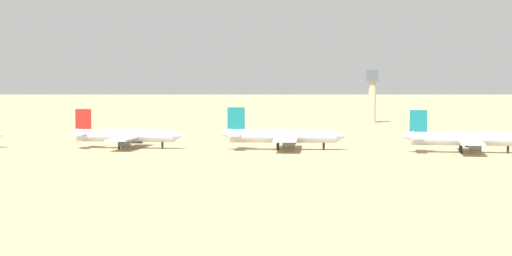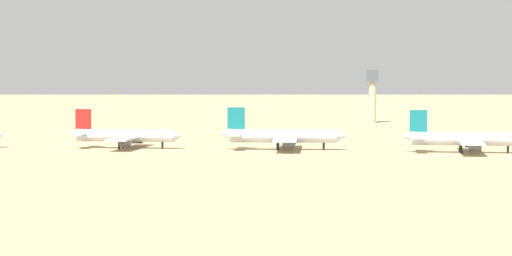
% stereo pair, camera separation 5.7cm
% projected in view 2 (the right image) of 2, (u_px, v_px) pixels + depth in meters
% --- Properties ---
extents(ground, '(4000.00, 4000.00, 0.00)m').
position_uv_depth(ground, '(279.00, 157.00, 252.69)').
color(ground, tan).
extents(ridge_far_west, '(390.19, 260.70, 91.07)m').
position_uv_depth(ridge_far_west, '(0.00, 58.00, 1491.11)').
color(ridge_far_west, gray).
rests_on(ridge_far_west, ground).
extents(ridge_west, '(244.77, 166.64, 127.63)m').
position_uv_depth(ridge_west, '(196.00, 44.00, 1349.14)').
color(ridge_west, gray).
rests_on(ridge_west, ground).
extents(ridge_center, '(389.70, 260.63, 82.78)m').
position_uv_depth(ridge_center, '(342.00, 60.00, 1389.19)').
color(ridge_center, slate).
rests_on(ridge_center, ground).
extents(parked_jet_red_3, '(34.46, 28.80, 11.42)m').
position_uv_depth(parked_jet_red_3, '(124.00, 136.00, 280.04)').
color(parked_jet_red_3, silver).
rests_on(parked_jet_red_3, ground).
extents(parked_jet_teal_4, '(36.73, 30.92, 12.13)m').
position_uv_depth(parked_jet_teal_4, '(282.00, 136.00, 274.62)').
color(parked_jet_teal_4, silver).
rests_on(parked_jet_teal_4, ground).
extents(parked_jet_teal_5, '(35.41, 29.63, 11.73)m').
position_uv_depth(parked_jet_teal_5, '(465.00, 139.00, 264.31)').
color(parked_jet_teal_5, silver).
rests_on(parked_jet_teal_5, ground).
extents(control_tower, '(5.20, 5.20, 23.42)m').
position_uv_depth(control_tower, '(372.00, 91.00, 425.19)').
color(control_tower, '#C6B793').
rests_on(control_tower, ground).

